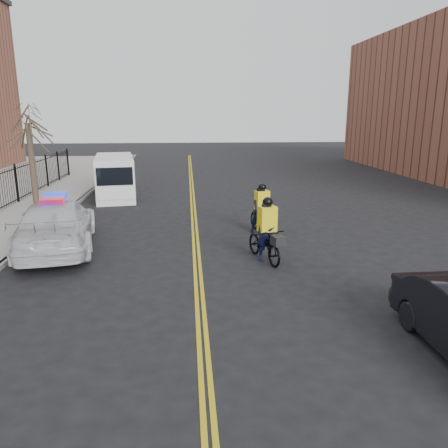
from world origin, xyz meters
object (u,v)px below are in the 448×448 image
Objects in this scene: cyclist_near at (267,239)px; cyclist_far at (262,214)px; cargo_van at (115,178)px; police_cruiser at (57,225)px.

cyclist_near reaches higher than cyclist_far.
cargo_van is 13.16m from cyclist_near.
cargo_van reaches higher than cyclist_near.
cargo_van is at bearing -102.86° from police_cruiser.
police_cruiser is 7.23m from cyclist_near.
police_cruiser is 9.64m from cargo_van.
cyclist_far is at bearing -178.31° from police_cruiser.
cyclist_near is at bearing -112.39° from cyclist_far.
cyclist_far is at bearing 66.06° from cyclist_near.
cargo_van is at bearing 102.55° from cyclist_near.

